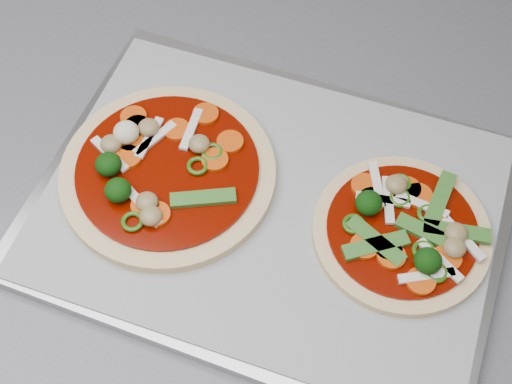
# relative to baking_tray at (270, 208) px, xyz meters

# --- Properties ---
(base_cabinet) EXTENTS (3.60, 0.60, 0.86)m
(base_cabinet) POSITION_rel_baking_tray_xyz_m (0.20, 0.08, -0.48)
(base_cabinet) COLOR silver
(base_cabinet) RESTS_ON ground
(countertop) EXTENTS (3.60, 0.60, 0.04)m
(countertop) POSITION_rel_baking_tray_xyz_m (0.20, 0.08, -0.03)
(countertop) COLOR slate
(countertop) RESTS_ON base_cabinet
(baking_tray) EXTENTS (0.44, 0.34, 0.01)m
(baking_tray) POSITION_rel_baking_tray_xyz_m (0.00, 0.00, 0.00)
(baking_tray) COLOR #97969B
(baking_tray) RESTS_ON countertop
(parchment) EXTENTS (0.41, 0.31, 0.00)m
(parchment) POSITION_rel_baking_tray_xyz_m (0.00, 0.00, 0.01)
(parchment) COLOR #A5A5AA
(parchment) RESTS_ON baking_tray
(pizza_left) EXTENTS (0.22, 0.22, 0.03)m
(pizza_left) POSITION_rel_baking_tray_xyz_m (-0.10, 0.00, 0.02)
(pizza_left) COLOR #D1B280
(pizza_left) RESTS_ON parchment
(pizza_right) EXTENTS (0.19, 0.19, 0.03)m
(pizza_right) POSITION_rel_baking_tray_xyz_m (0.12, 0.00, 0.02)
(pizza_right) COLOR #D1B280
(pizza_right) RESTS_ON parchment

